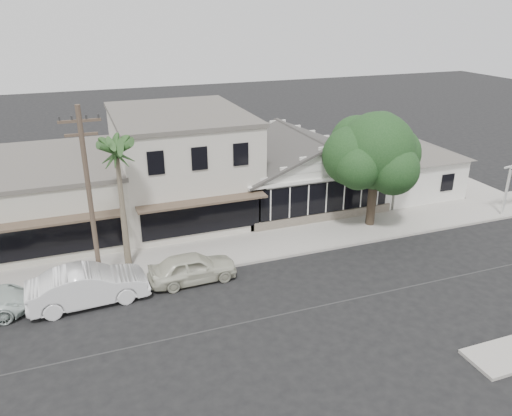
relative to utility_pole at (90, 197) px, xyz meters
name	(u,v)px	position (x,y,z in m)	size (l,w,h in m)	color
ground	(313,308)	(9.00, -5.20, -4.79)	(140.00, 140.00, 0.00)	black
sidewalk_north	(119,269)	(1.00, 1.55, -4.71)	(90.00, 3.50, 0.15)	#9E9991
corner_shop	(299,166)	(14.00, 7.27, -2.17)	(10.40, 8.60, 5.10)	white
side_cottage	(406,173)	(22.20, 6.30, -3.29)	(6.00, 6.00, 3.00)	white
row_building_near	(181,165)	(6.00, 8.30, -1.54)	(8.00, 10.00, 6.50)	beige
row_building_midnear	(35,199)	(-3.00, 8.30, -2.69)	(10.00, 10.00, 4.20)	beige
utility_pole	(90,197)	(0.00, 0.00, 0.00)	(1.80, 0.24, 9.00)	brown
car_0	(193,268)	(4.40, -0.89, -4.04)	(1.77, 4.39, 1.50)	beige
car_1	(88,286)	(-0.60, -1.15, -3.90)	(1.89, 5.41, 1.78)	white
shade_tree	(373,152)	(16.37, 2.05, -0.04)	(6.50, 5.87, 7.21)	#413527
palm_east	(116,150)	(1.51, 1.55, 1.65)	(3.03, 3.03, 7.54)	#726651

